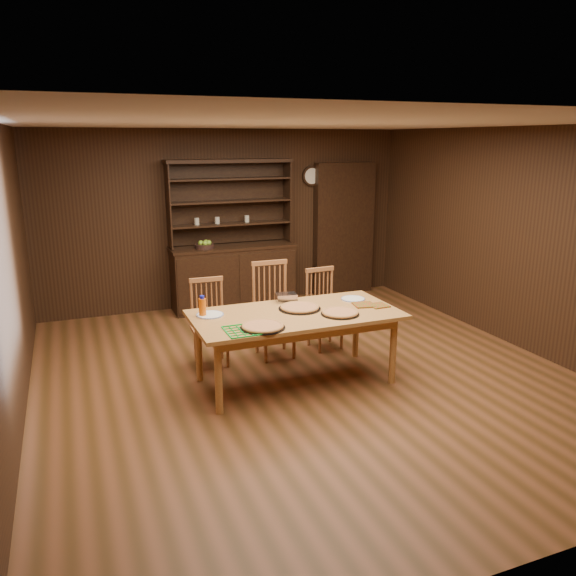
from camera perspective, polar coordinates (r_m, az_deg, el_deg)
name	(u,v)px	position (r m, az deg, el deg)	size (l,w,h in m)	color
floor	(307,376)	(6.07, 1.92, -8.91)	(6.00, 6.00, 0.00)	brown
room_shell	(308,230)	(5.62, 2.06, 5.96)	(6.00, 6.00, 6.00)	white
china_hutch	(233,268)	(8.36, -5.61, 2.00)	(1.84, 0.52, 2.17)	black
doorway	(344,229)	(9.10, 5.68, 5.97)	(1.00, 0.18, 2.10)	black
wall_clock	(312,176)	(8.82, 2.41, 11.30)	(0.30, 0.05, 0.30)	black
dining_table	(295,320)	(5.70, 0.77, -3.22)	(2.09, 1.04, 0.75)	#C08542
chair_left	(209,319)	(6.31, -8.02, -3.15)	(0.41, 0.39, 0.97)	#AA663A
chair_center	(273,306)	(6.49, -1.58, -1.82)	(0.46, 0.44, 1.10)	#AA663A
chair_right	(323,306)	(6.77, 3.55, -1.80)	(0.42, 0.40, 0.96)	#AA663A
pizza_left	(263,326)	(5.22, -2.58, -3.91)	(0.42, 0.42, 0.04)	black
pizza_right	(340,313)	(5.64, 5.31, -2.52)	(0.39, 0.39, 0.04)	black
pizza_center	(300,308)	(5.79, 1.19, -2.00)	(0.44, 0.44, 0.04)	black
cooling_rack	(245,330)	(5.17, -4.44, -4.28)	(0.34, 0.34, 0.02)	green
plate_left	(210,315)	(5.64, -7.93, -2.71)	(0.27, 0.27, 0.02)	white
plate_right	(353,299)	(6.18, 6.62, -1.10)	(0.26, 0.26, 0.02)	white
foil_dish	(286,298)	(6.06, -0.19, -0.98)	(0.22, 0.16, 0.09)	silver
juice_bottle	(202,307)	(5.60, -8.68, -1.92)	(0.07, 0.07, 0.21)	orange
pot_holder_a	(379,305)	(5.98, 9.19, -1.76)	(0.19, 0.19, 0.01)	red
pot_holder_b	(364,305)	(5.97, 7.72, -1.70)	(0.21, 0.21, 0.02)	red
fruit_bowl	(205,245)	(8.11, -8.47, 4.32)	(0.27, 0.27, 0.12)	black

